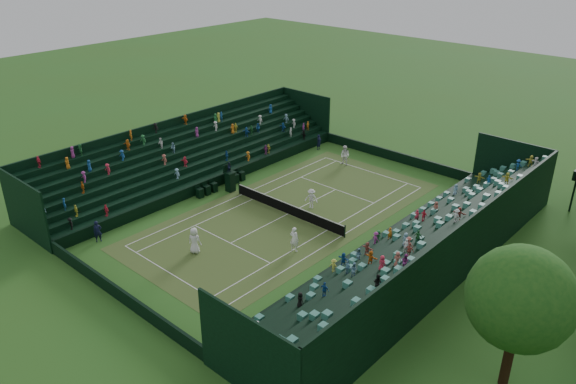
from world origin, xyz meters
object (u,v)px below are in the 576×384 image
player_near_west (194,241)px  player_far_west (345,156)px  player_near_east (294,239)px  tennis_net (288,208)px  player_far_east (311,199)px  umpire_chair (230,179)px

player_near_west → player_far_west: (-2.00, 20.62, -0.00)m
player_near_east → tennis_net: bearing=-54.3°
player_near_west → player_far_east: bearing=-121.3°
umpire_chair → player_near_west: size_ratio=1.36×
tennis_net → player_near_east: size_ratio=5.99×
player_near_west → player_far_west: size_ratio=1.00×
player_near_west → umpire_chair: bearing=-79.6°
umpire_chair → player_near_east: bearing=-19.6°
player_near_west → player_far_east: size_ratio=1.17×
player_near_east → player_far_east: (-3.56, 6.18, -0.12)m
tennis_net → player_near_west: size_ratio=5.82×
tennis_net → umpire_chair: 6.88m
player_near_west → player_near_east: size_ratio=1.03×
tennis_net → player_far_west: bearing=104.1°
player_near_east → player_far_west: bearing=-76.2°
player_near_west → player_near_east: (5.15, 4.97, -0.03)m
player_near_west → player_far_east: 11.27m
player_near_east → player_far_west: (-7.15, 15.65, 0.03)m
tennis_net → player_far_east: bearing=72.7°
tennis_net → player_near_east: player_near_east is taller
player_near_east → player_far_west: player_far_west is taller
player_far_east → player_far_west: bearing=86.9°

